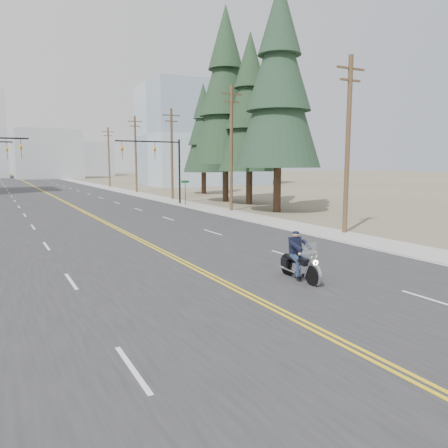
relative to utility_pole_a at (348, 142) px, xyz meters
The scene contains 19 objects.
ground_plane 15.91m from the utility_pole_a, 147.38° to the right, with size 400.00×400.00×0.00m, color #776D56.
road 63.51m from the utility_pole_a, 101.40° to the left, with size 20.00×200.00×0.01m, color #303033.
sidewalk_right 62.27m from the utility_pole_a, 90.92° to the left, with size 3.00×200.00×0.01m, color #A5A5A0.
traffic_mast_right 24.27m from the utility_pole_a, 98.35° to the left, with size 7.10×0.26×7.00m.
street_sign 22.41m from the utility_pole_a, 94.42° to the left, with size 0.90×0.06×2.62m.
utility_pole_a is the anchor object (origin of this frame).
utility_pole_b 15.00m from the utility_pole_a, 90.00° to the left, with size 2.20×0.30×11.50m.
utility_pole_c 30.00m from the utility_pole_a, 90.00° to the left, with size 2.20×0.30×11.00m.
utility_pole_d 45.00m from the utility_pole_a, 90.00° to the left, with size 2.20×0.30×11.50m.
utility_pole_e 62.00m from the utility_pole_a, 90.00° to the left, with size 2.20×0.30×11.00m.
glass_building 65.13m from the utility_pole_a, 72.54° to the left, with size 24.00×16.00×20.00m, color #9EB5CC.
haze_bldg_b 117.09m from the utility_pole_a, 92.20° to the left, with size 18.00×14.00×14.00m, color #ADB2B7.
haze_bldg_c 105.69m from the utility_pole_a, 74.91° to the left, with size 16.00×12.00×18.00m, color #B7BCC6.
haze_bldg_e 142.55m from the utility_pole_a, 84.97° to the left, with size 14.00×14.00×12.00m, color #B7BCC6.
motorcyclist 13.41m from the utility_pole_a, 141.10° to the right, with size 1.03×2.40×1.87m, color black, non-canonical shape.
conifer_near 13.75m from the utility_pole_a, 75.40° to the left, with size 7.67×7.67×20.30m.
conifer_mid 20.79m from the utility_pole_a, 76.18° to the left, with size 6.77×6.77×18.05m.
conifer_tall 25.18m from the utility_pole_a, 80.04° to the left, with size 7.86×7.86×21.83m.
conifer_far 38.00m from the utility_pole_a, 78.28° to the left, with size 5.90×5.90×15.79m.
Camera 1 is at (-7.46, -12.80, 4.44)m, focal length 35.00 mm.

